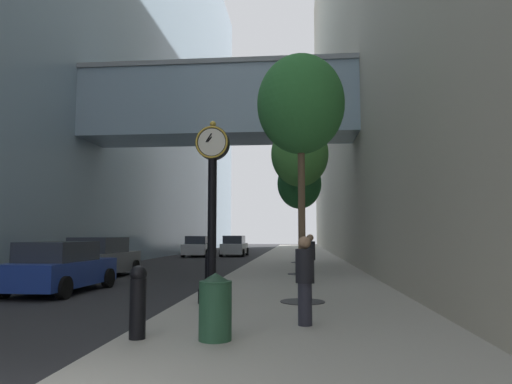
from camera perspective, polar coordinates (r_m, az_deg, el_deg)
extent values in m
plane|color=#262628|center=(30.62, -0.24, -8.67)|extent=(110.00, 110.00, 0.00)
cube|color=#9E998E|center=(33.47, 5.29, -8.24)|extent=(5.84, 80.00, 0.14)
cube|color=#849EB2|center=(40.32, -18.67, 19.24)|extent=(9.00, 80.00, 36.72)
cube|color=#849EB2|center=(23.87, -4.55, 10.51)|extent=(14.33, 3.20, 3.39)
cube|color=gray|center=(24.43, -4.52, 14.61)|extent=(14.33, 3.40, 0.24)
cube|color=black|center=(11.53, -5.58, -12.67)|extent=(0.55, 0.55, 0.35)
cylinder|color=gold|center=(11.50, -5.57, -11.36)|extent=(0.39, 0.39, 0.18)
cylinder|color=black|center=(11.44, -5.50, -3.41)|extent=(0.22, 0.22, 3.00)
cylinder|color=black|center=(11.66, -5.41, 6.07)|extent=(0.84, 0.28, 0.84)
torus|color=gold|center=(11.51, -5.56, 6.22)|extent=(0.82, 0.05, 0.82)
cylinder|color=silver|center=(11.52, -5.55, 6.21)|extent=(0.69, 0.01, 0.69)
cylinder|color=silver|center=(11.81, -5.28, 5.93)|extent=(0.69, 0.01, 0.69)
sphere|color=gold|center=(11.77, -5.39, 8.42)|extent=(0.16, 0.16, 0.16)
cube|color=black|center=(11.53, -5.82, 6.53)|extent=(0.13, 0.01, 0.15)
cube|color=black|center=(11.55, -5.90, 6.75)|extent=(0.17, 0.01, 0.24)
cylinder|color=black|center=(7.79, -14.52, -13.87)|extent=(0.26, 0.26, 0.95)
sphere|color=black|center=(7.72, -14.43, -9.86)|extent=(0.27, 0.27, 0.27)
cylinder|color=black|center=(13.50, -5.84, -10.30)|extent=(0.26, 0.26, 0.95)
sphere|color=black|center=(13.46, -5.82, -7.98)|extent=(0.27, 0.27, 0.27)
cylinder|color=#333335|center=(11.61, 5.82, -13.44)|extent=(1.10, 1.10, 0.02)
cylinder|color=brown|center=(11.50, 5.72, -3.22)|extent=(0.18, 0.18, 4.14)
ellipsoid|color=#2D7033|center=(11.96, 5.59, 10.84)|extent=(2.23, 2.23, 2.57)
cylinder|color=#333335|center=(19.47, 5.60, -10.13)|extent=(1.10, 1.10, 0.02)
cylinder|color=brown|center=(19.40, 5.55, -4.02)|extent=(0.18, 0.18, 4.17)
ellipsoid|color=#428438|center=(19.70, 5.47, 4.74)|extent=(2.45, 2.45, 2.81)
cylinder|color=#333335|center=(27.35, 5.51, -8.73)|extent=(1.10, 1.10, 0.02)
cylinder|color=brown|center=(27.31, 5.48, -4.87)|extent=(0.18, 0.18, 3.70)
ellipsoid|color=#23602D|center=(27.47, 5.42, 1.06)|extent=(2.63, 2.63, 3.02)
cylinder|color=#234C33|center=(7.49, -5.09, -14.49)|extent=(0.52, 0.52, 0.92)
cone|color=#183523|center=(7.43, -5.06, -10.60)|extent=(0.53, 0.53, 0.16)
cylinder|color=#23232D|center=(15.93, 6.81, -9.82)|extent=(0.32, 0.32, 0.79)
cylinder|color=black|center=(15.89, 6.78, -7.27)|extent=(0.42, 0.42, 0.64)
sphere|color=#9E7556|center=(15.88, 6.76, -5.69)|extent=(0.24, 0.24, 0.24)
cube|color=brown|center=(16.11, 6.56, -8.51)|extent=(0.22, 0.17, 0.24)
cylinder|color=#23232D|center=(8.68, 6.12, -13.72)|extent=(0.32, 0.32, 0.77)
cylinder|color=black|center=(8.61, 6.08, -9.14)|extent=(0.42, 0.42, 0.62)
sphere|color=#9E7556|center=(8.59, 6.05, -6.29)|extent=(0.24, 0.24, 0.24)
cube|color=navy|center=(15.70, -23.12, -9.27)|extent=(1.88, 4.24, 0.75)
cube|color=#282D38|center=(15.48, -23.42, -6.85)|extent=(1.63, 2.38, 0.62)
cylinder|color=black|center=(17.40, -23.44, -9.74)|extent=(0.23, 0.64, 0.64)
cylinder|color=black|center=(16.59, -17.94, -10.16)|extent=(0.23, 0.64, 0.64)
cylinder|color=black|center=(14.99, -28.94, -10.31)|extent=(0.23, 0.64, 0.64)
cylinder|color=black|center=(14.04, -22.81, -10.94)|extent=(0.23, 0.64, 0.64)
cube|color=#B7BABF|center=(38.28, -2.69, -7.04)|extent=(1.79, 4.21, 0.82)
cube|color=#282D38|center=(38.05, -2.73, -5.96)|extent=(1.57, 2.36, 0.67)
cylinder|color=black|center=(39.83, -3.66, -7.41)|extent=(0.22, 0.64, 0.64)
cylinder|color=black|center=(39.59, -1.11, -7.44)|extent=(0.22, 0.64, 0.64)
cylinder|color=black|center=(37.02, -4.38, -7.57)|extent=(0.22, 0.64, 0.64)
cylinder|color=black|center=(36.76, -1.64, -7.60)|extent=(0.22, 0.64, 0.64)
cube|color=silver|center=(37.65, -7.08, -7.05)|extent=(2.01, 4.34, 0.80)
cube|color=#282D38|center=(37.42, -7.15, -5.97)|extent=(1.72, 2.45, 0.66)
cylinder|color=black|center=(39.30, -7.91, -7.40)|extent=(0.24, 0.65, 0.64)
cylinder|color=black|center=(38.86, -5.21, -7.46)|extent=(0.24, 0.65, 0.64)
cylinder|color=black|center=(36.50, -9.09, -7.55)|extent=(0.24, 0.65, 0.64)
cylinder|color=black|center=(36.02, -6.20, -7.62)|extent=(0.24, 0.65, 0.64)
cube|color=slate|center=(20.63, -18.75, -8.28)|extent=(1.93, 4.39, 0.81)
cube|color=#282D38|center=(20.41, -18.95, -6.29)|extent=(1.67, 2.47, 0.66)
cylinder|color=black|center=(22.38, -19.35, -8.79)|extent=(0.23, 0.64, 0.64)
cylinder|color=black|center=(21.66, -14.85, -9.04)|extent=(0.23, 0.64, 0.64)
cylinder|color=black|center=(19.75, -23.09, -9.17)|extent=(0.23, 0.64, 0.64)
cylinder|color=black|center=(18.92, -18.10, -9.52)|extent=(0.23, 0.64, 0.64)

